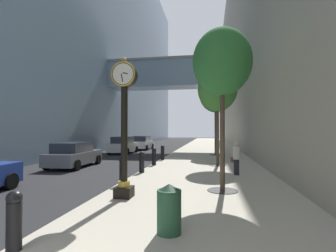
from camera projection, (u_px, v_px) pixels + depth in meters
ground_plane at (177, 151)px, 28.74m from camera, size 110.00×110.00×0.00m
sidewalk_right at (208, 149)px, 31.14m from camera, size 6.81×80.00×0.14m
building_block_left at (86, 23)px, 34.01m from camera, size 24.21×80.00×32.96m
building_block_right at (276, 30)px, 30.07m from camera, size 9.00×80.00×28.05m
street_clock at (124, 120)px, 8.44m from camera, size 0.84×0.55×4.58m
bollard_nearest at (14, 219)px, 4.69m from camera, size 0.28×0.28×1.09m
bollard_third at (123, 170)px, 10.45m from camera, size 0.28×0.28×1.09m
bollard_fourth at (142, 161)px, 13.34m from camera, size 0.28×0.28×1.09m
bollard_fifth at (154, 156)px, 16.22m from camera, size 0.28×0.28×1.09m
bollard_sixth at (163, 152)px, 19.10m from camera, size 0.28×0.28×1.09m
street_tree_near at (222, 63)px, 9.39m from camera, size 2.15×2.15×5.92m
street_tree_mid_near at (217, 89)px, 16.13m from camera, size 2.46×2.46×6.19m
street_tree_mid_far at (215, 94)px, 22.87m from camera, size 2.87×2.87×7.07m
trash_bin at (169, 208)px, 5.47m from camera, size 0.53×0.53×1.05m
pedestrian_walking at (236, 158)px, 12.66m from camera, size 0.51×0.42×1.61m
car_white_near at (123, 145)px, 25.93m from camera, size 2.14×4.20×1.70m
car_grey_mid at (74, 155)px, 16.35m from camera, size 2.19×4.41×1.56m
car_silver_far at (142, 143)px, 31.24m from camera, size 1.97×4.31×1.64m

